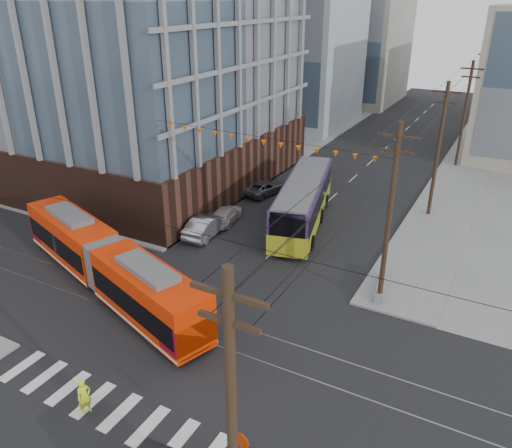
% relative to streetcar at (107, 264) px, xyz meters
% --- Properties ---
extents(ground, '(160.00, 160.00, 0.00)m').
position_rel_streetcar_xyz_m(ground, '(6.81, -4.54, -1.78)').
color(ground, slate).
extents(office_building, '(30.00, 25.00, 28.60)m').
position_rel_streetcar_xyz_m(office_building, '(-15.19, 18.46, 12.52)').
color(office_building, '#381E16').
rests_on(office_building, ground).
extents(bg_bldg_nw_near, '(18.00, 16.00, 18.00)m').
position_rel_streetcar_xyz_m(bg_bldg_nw_near, '(-10.19, 47.46, 7.22)').
color(bg_bldg_nw_near, '#8C99A5').
rests_on(bg_bldg_nw_near, ground).
extents(bg_bldg_nw_far, '(16.00, 18.00, 20.00)m').
position_rel_streetcar_xyz_m(bg_bldg_nw_far, '(-7.19, 67.46, 8.22)').
color(bg_bldg_nw_far, gray).
rests_on(bg_bldg_nw_far, ground).
extents(utility_pole_near, '(0.30, 0.30, 11.00)m').
position_rel_streetcar_xyz_m(utility_pole_near, '(15.31, -10.54, 3.72)').
color(utility_pole_near, black).
rests_on(utility_pole_near, ground).
extents(utility_pole_far, '(0.30, 0.30, 11.00)m').
position_rel_streetcar_xyz_m(utility_pole_far, '(15.31, 51.46, 3.72)').
color(utility_pole_far, black).
rests_on(utility_pole_far, ground).
extents(streetcar, '(18.34, 8.52, 3.57)m').
position_rel_streetcar_xyz_m(streetcar, '(0.00, 0.00, 0.00)').
color(streetcar, red).
rests_on(streetcar, ground).
extents(city_bus, '(6.02, 13.67, 3.79)m').
position_rel_streetcar_xyz_m(city_bus, '(6.61, 14.98, 0.11)').
color(city_bus, '#33214B').
rests_on(city_bus, ground).
extents(parked_car_silver, '(2.03, 4.94, 1.59)m').
position_rel_streetcar_xyz_m(parked_car_silver, '(1.00, 9.46, -0.99)').
color(parked_car_silver, '#9598A1').
rests_on(parked_car_silver, ground).
extents(parked_car_white, '(2.37, 4.55, 1.26)m').
position_rel_streetcar_xyz_m(parked_car_white, '(1.01, 12.24, -1.15)').
color(parked_car_white, '#B4AAA9').
rests_on(parked_car_white, ground).
extents(parked_car_grey, '(2.94, 4.81, 1.25)m').
position_rel_streetcar_xyz_m(parked_car_grey, '(0.95, 19.30, -1.16)').
color(parked_car_grey, '#4B4E54').
rests_on(parked_car_grey, ground).
extents(pedestrian, '(0.61, 0.74, 1.75)m').
position_rel_streetcar_xyz_m(pedestrian, '(6.28, -8.19, -0.91)').
color(pedestrian, '#DDFF28').
rests_on(pedestrian, ground).
extents(jersey_barrier, '(1.30, 3.79, 0.74)m').
position_rel_streetcar_xyz_m(jersey_barrier, '(15.11, 7.89, -1.41)').
color(jersey_barrier, slate).
rests_on(jersey_barrier, ground).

